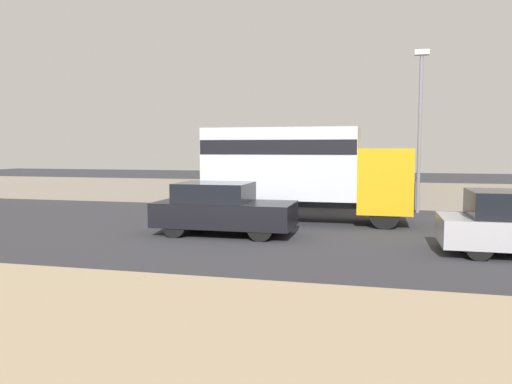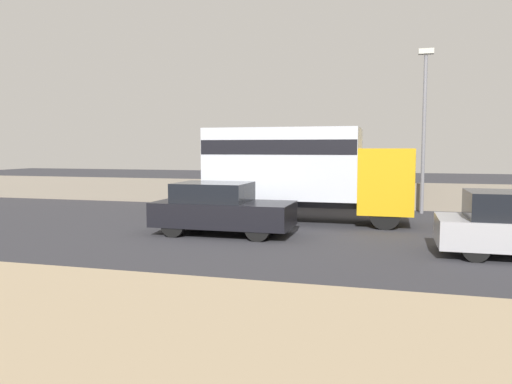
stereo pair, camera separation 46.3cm
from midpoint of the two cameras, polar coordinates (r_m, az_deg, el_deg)
The scene contains 6 objects.
ground_plane at distance 14.82m, azimuth -2.87°, elevation -4.88°, with size 80.00×80.00×0.00m, color #2D2D33.
dirt_shoulder_foreground at distance 8.42m, azimuth -19.09°, elevation -12.74°, with size 60.00×4.91×0.04m.
stone_wall_backdrop at distance 22.08m, azimuth 3.38°, elevation -0.15°, with size 60.00×0.35×1.12m.
street_lamp at distance 20.57m, azimuth 19.29°, elevation 7.97°, with size 0.56×0.28×6.33m.
box_truck at distance 17.28m, azimuth 5.98°, elevation 2.87°, with size 6.97×2.35×3.23m.
car_hatchback at distance 14.75m, azimuth -3.12°, elevation -1.90°, with size 4.07×1.86×1.53m.
Camera 2 is at (4.83, -13.79, 2.55)m, focal length 35.00 mm.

